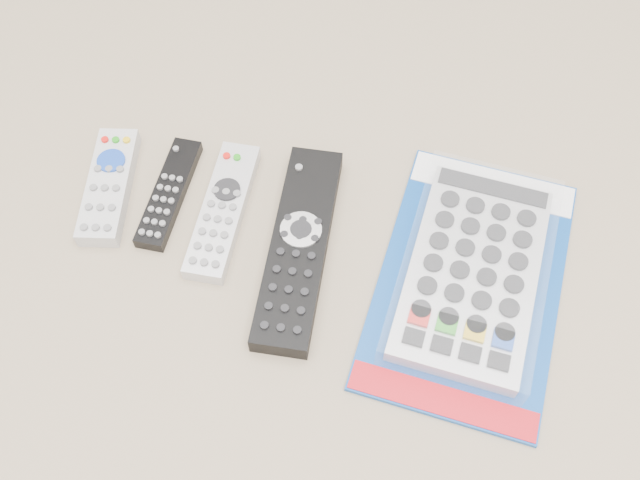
# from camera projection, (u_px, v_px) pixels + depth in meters

# --- Properties ---
(remote_small_grey) EXTENTS (0.07, 0.16, 0.02)m
(remote_small_grey) POSITION_uv_depth(u_px,v_px,m) (109.00, 186.00, 0.85)
(remote_small_grey) COLOR #B7B7B9
(remote_small_grey) RESTS_ON ground
(remote_slim_black) EXTENTS (0.04, 0.16, 0.02)m
(remote_slim_black) POSITION_uv_depth(u_px,v_px,m) (169.00, 193.00, 0.84)
(remote_slim_black) COLOR black
(remote_slim_black) RESTS_ON ground
(remote_silver_dvd) EXTENTS (0.05, 0.19, 0.02)m
(remote_silver_dvd) POSITION_uv_depth(u_px,v_px,m) (223.00, 211.00, 0.83)
(remote_silver_dvd) COLOR silver
(remote_silver_dvd) RESTS_ON ground
(remote_large_black) EXTENTS (0.06, 0.26, 0.03)m
(remote_large_black) POSITION_uv_depth(u_px,v_px,m) (299.00, 247.00, 0.80)
(remote_large_black) COLOR black
(remote_large_black) RESTS_ON ground
(jumbo_remote_packaged) EXTENTS (0.24, 0.35, 0.04)m
(jumbo_remote_packaged) POSITION_uv_depth(u_px,v_px,m) (473.00, 271.00, 0.78)
(jumbo_remote_packaged) COLOR #0D4296
(jumbo_remote_packaged) RESTS_ON ground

